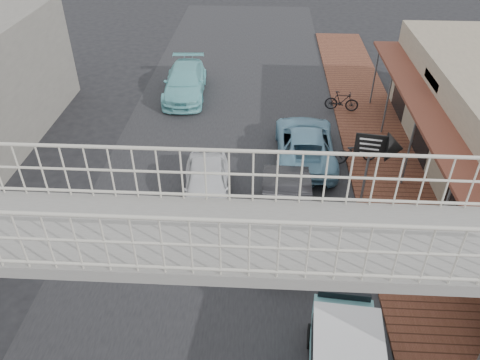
# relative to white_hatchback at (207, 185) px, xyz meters

# --- Properties ---
(ground) EXTENTS (120.00, 120.00, 0.00)m
(ground) POSITION_rel_white_hatchback_xyz_m (0.50, -3.60, -0.72)
(ground) COLOR black
(ground) RESTS_ON ground
(road_strip) EXTENTS (10.00, 60.00, 0.01)m
(road_strip) POSITION_rel_white_hatchback_xyz_m (0.50, -3.60, -0.71)
(road_strip) COLOR black
(road_strip) RESTS_ON ground
(sidewalk) EXTENTS (3.00, 40.00, 0.10)m
(sidewalk) POSITION_rel_white_hatchback_xyz_m (7.00, -0.60, -0.67)
(sidewalk) COLOR brown
(sidewalk) RESTS_ON ground
(footbridge) EXTENTS (16.40, 2.40, 6.34)m
(footbridge) POSITION_rel_white_hatchback_xyz_m (0.50, -7.60, 2.46)
(footbridge) COLOR gray
(footbridge) RESTS_ON ground
(white_hatchback) EXTENTS (2.10, 4.35, 1.43)m
(white_hatchback) POSITION_rel_white_hatchback_xyz_m (0.00, 0.00, 0.00)
(white_hatchback) COLOR white
(white_hatchback) RESTS_ON ground
(dark_sedan) EXTENTS (1.76, 4.79, 1.57)m
(dark_sedan) POSITION_rel_white_hatchback_xyz_m (2.83, -1.49, 0.07)
(dark_sedan) COLOR black
(dark_sedan) RESTS_ON ground
(angkot_curb) EXTENTS (2.41, 5.16, 1.43)m
(angkot_curb) POSITION_rel_white_hatchback_xyz_m (3.74, 3.15, -0.00)
(angkot_curb) COLOR #6698B2
(angkot_curb) RESTS_ON ground
(angkot_far) EXTENTS (2.32, 5.14, 1.46)m
(angkot_far) POSITION_rel_white_hatchback_xyz_m (-2.16, 9.03, 0.01)
(angkot_far) COLOR #7BD0D6
(angkot_far) RESTS_ON ground
(motorcycle_near) EXTENTS (2.08, 1.19, 1.03)m
(motorcycle_near) POSITION_rel_white_hatchback_xyz_m (5.80, 2.80, -0.10)
(motorcycle_near) COLOR black
(motorcycle_near) RESTS_ON sidewalk
(motorcycle_far) EXTENTS (1.69, 0.71, 0.99)m
(motorcycle_far) POSITION_rel_white_hatchback_xyz_m (5.80, 7.51, -0.12)
(motorcycle_far) COLOR black
(motorcycle_far) RESTS_ON sidewalk
(arrow_sign) EXTENTS (1.68, 1.09, 2.82)m
(arrow_sign) POSITION_rel_white_hatchback_xyz_m (6.38, 0.19, 1.66)
(arrow_sign) COLOR #59595B
(arrow_sign) RESTS_ON sidewalk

